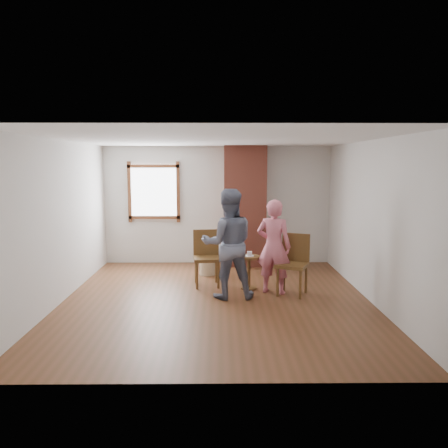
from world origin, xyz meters
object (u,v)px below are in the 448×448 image
Objects in this scene: stoneware_crock at (207,265)px; man at (228,244)px; dining_chair_left at (207,254)px; dining_chair_right at (294,261)px; person_pink at (274,247)px; side_table at (249,267)px.

man reaches higher than stoneware_crock.
dining_chair_left is 0.56× the size of man.
stoneware_crock is at bearing 84.82° from dining_chair_left.
dining_chair_right is (1.51, -0.57, 0.01)m from dining_chair_left.
man reaches higher than person_pink.
dining_chair_left is at bearing -3.94° from person_pink.
man is (-1.13, -0.21, 0.33)m from dining_chair_right.
man reaches higher than side_table.
side_table is 0.62m from person_pink.
stoneware_crock is 0.69× the size of side_table.
dining_chair_right is at bearing -174.13° from man.
stoneware_crock is 0.23× the size of man.
dining_chair_left is 1.30m from person_pink.
dining_chair_left is at bearing -89.50° from stoneware_crock.
person_pink is at bearing -29.42° from side_table.
man is at bearing -144.90° from dining_chair_right.
person_pink is at bearing -166.61° from man.
side_table is at bearing -132.56° from man.
dining_chair_right is 0.42m from person_pink.
man is at bearing -75.52° from stoneware_crock.
person_pink reaches higher than side_table.
dining_chair_left is at bearing -68.61° from man.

